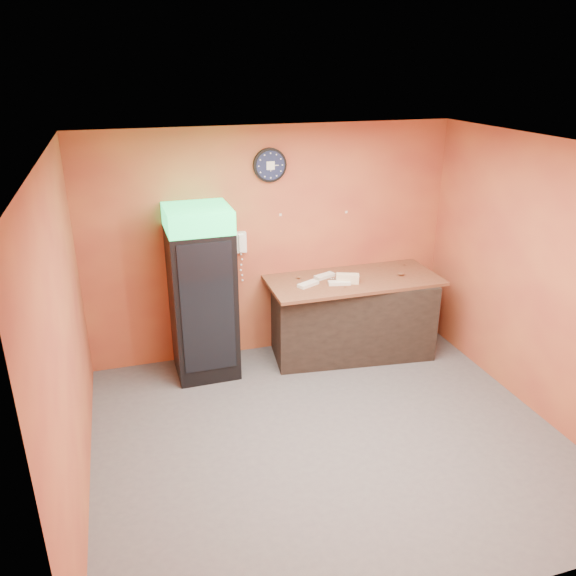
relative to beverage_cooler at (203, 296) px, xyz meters
name	(u,v)px	position (x,y,z in m)	size (l,w,h in m)	color
floor	(328,436)	(0.94, -1.61, -0.98)	(4.50, 4.50, 0.00)	#47474C
back_wall	(273,243)	(0.94, 0.39, 0.42)	(4.50, 0.02, 2.80)	#BD6535
left_wall	(66,341)	(-1.31, -1.61, 0.42)	(0.02, 4.00, 2.80)	#BD6535
right_wall	(541,281)	(3.19, -1.61, 0.42)	(0.02, 4.00, 2.80)	#BD6535
ceiling	(338,149)	(0.94, -1.61, 1.82)	(4.50, 4.00, 0.02)	white
beverage_cooler	(203,296)	(0.00, 0.00, 0.00)	(0.71, 0.72, 2.00)	black
prep_counter	(351,317)	(1.83, -0.03, -0.49)	(1.93, 0.86, 0.97)	black
wall_clock	(270,165)	(0.91, 0.37, 1.37)	(0.39, 0.06, 0.39)	black
wall_phone	(240,242)	(0.53, 0.34, 0.49)	(0.13, 0.11, 0.25)	white
butcher_paper	(353,279)	(1.83, -0.03, 0.01)	(2.09, 0.96, 0.04)	brown
sub_roll_stack	(348,278)	(1.70, -0.17, 0.09)	(0.28, 0.19, 0.11)	beige
wrapped_sandwich_left	(308,284)	(1.23, -0.11, 0.05)	(0.27, 0.11, 0.04)	silver
wrapped_sandwich_mid	(339,283)	(1.59, -0.18, 0.05)	(0.26, 0.10, 0.04)	silver
wrapped_sandwich_right	(325,276)	(1.51, 0.08, 0.05)	(0.27, 0.10, 0.04)	silver
kitchen_tool	(342,276)	(1.70, -0.01, 0.06)	(0.06, 0.06, 0.06)	silver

